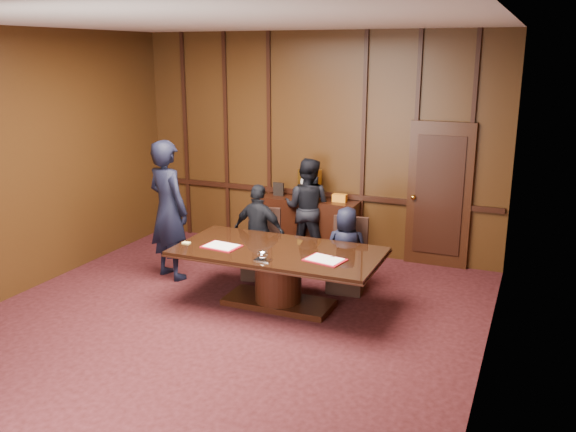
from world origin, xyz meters
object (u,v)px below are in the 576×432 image
(sideboard, at_px, (309,224))
(signatory_left, at_px, (259,232))
(conference_table, at_px, (278,268))
(signatory_right, at_px, (346,250))
(witness_right, at_px, (307,208))
(witness_left, at_px, (168,210))

(sideboard, height_order, signatory_left, sideboard)
(conference_table, bearing_deg, signatory_left, 129.09)
(signatory_left, bearing_deg, signatory_right, -176.09)
(witness_right, bearing_deg, witness_left, 46.99)
(conference_table, height_order, witness_left, witness_left)
(witness_right, bearing_deg, signatory_right, 129.69)
(conference_table, distance_m, signatory_right, 1.03)
(conference_table, relative_size, signatory_left, 1.89)
(conference_table, bearing_deg, sideboard, 100.61)
(conference_table, xyz_separation_m, witness_left, (-1.86, 0.36, 0.49))
(signatory_left, distance_m, signatory_right, 1.30)
(signatory_left, relative_size, signatory_right, 1.17)
(signatory_left, bearing_deg, sideboard, -96.32)
(sideboard, bearing_deg, witness_left, -128.97)
(witness_left, height_order, witness_right, witness_left)
(signatory_left, distance_m, witness_left, 1.33)
(sideboard, distance_m, witness_left, 2.38)
(conference_table, relative_size, witness_left, 1.31)
(signatory_left, xyz_separation_m, signatory_right, (1.30, 0.00, -0.10))
(conference_table, xyz_separation_m, witness_right, (-0.38, 2.00, 0.28))
(signatory_left, relative_size, witness_left, 0.69)
(conference_table, bearing_deg, witness_left, 169.20)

